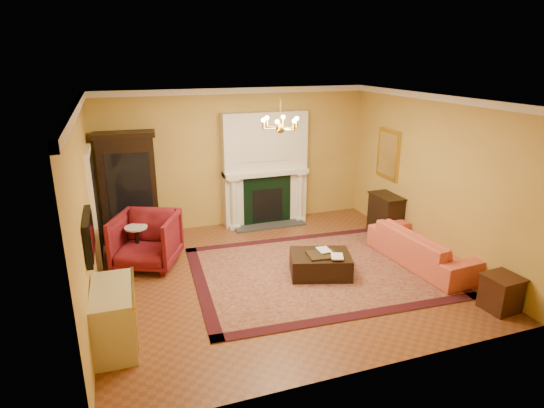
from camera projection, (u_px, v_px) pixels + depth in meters
name	position (u px, v px, depth m)	size (l,w,h in m)	color
floor	(279.00, 274.00, 7.96)	(6.00, 5.50, 0.02)	brown
ceiling	(280.00, 99.00, 7.02)	(6.00, 5.50, 0.02)	white
wall_back	(236.00, 158.00, 9.97)	(6.00, 0.02, 3.00)	gold
wall_front	(366.00, 259.00, 5.02)	(6.00, 0.02, 3.00)	gold
wall_left	(84.00, 212.00, 6.55)	(0.02, 5.50, 3.00)	gold
wall_right	(432.00, 177.00, 8.44)	(0.02, 5.50, 3.00)	gold
fireplace	(265.00, 171.00, 10.08)	(1.90, 0.70, 2.50)	silver
crown_molding	(261.00, 98.00, 7.90)	(6.00, 5.50, 0.12)	silver
doorway	(95.00, 206.00, 8.23)	(0.08, 1.05, 2.10)	white
tv_panel	(89.00, 236.00, 6.07)	(0.09, 0.95, 0.58)	black
gilt_mirror	(388.00, 154.00, 9.63)	(0.06, 0.76, 1.05)	gold
chandelier	(280.00, 125.00, 7.15)	(0.63, 0.55, 0.53)	gold
oriental_rug	(318.00, 271.00, 8.05)	(4.32, 3.24, 0.02)	#4D1018
china_cabinet	(130.00, 190.00, 9.13)	(1.07, 0.49, 2.14)	black
wingback_armchair	(146.00, 238.00, 8.12)	(1.05, 0.98, 1.08)	maroon
pedestal_table	(137.00, 242.00, 8.23)	(0.40, 0.40, 0.72)	black
commode	(114.00, 317.00, 5.90)	(0.52, 1.10, 0.82)	beige
coral_sofa	(424.00, 242.00, 8.21)	(2.21, 0.65, 0.87)	#CE6C41
end_table	(501.00, 294.00, 6.77)	(0.45, 0.45, 0.52)	#381A0F
console_table	(386.00, 215.00, 9.63)	(0.43, 0.75, 0.83)	black
leather_ottoman	(320.00, 264.00, 7.86)	(1.02, 0.74, 0.38)	black
ottoman_tray	(323.00, 255.00, 7.73)	(0.50, 0.39, 0.03)	black
book_a	(319.00, 244.00, 7.78)	(0.20, 0.03, 0.27)	gray
book_b	(331.00, 249.00, 7.57)	(0.20, 0.02, 0.27)	gray
topiary_left	(235.00, 162.00, 9.74)	(0.17, 0.17, 0.45)	#9C9375
topiary_right	(293.00, 158.00, 10.16)	(0.15, 0.15, 0.42)	#9C9375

